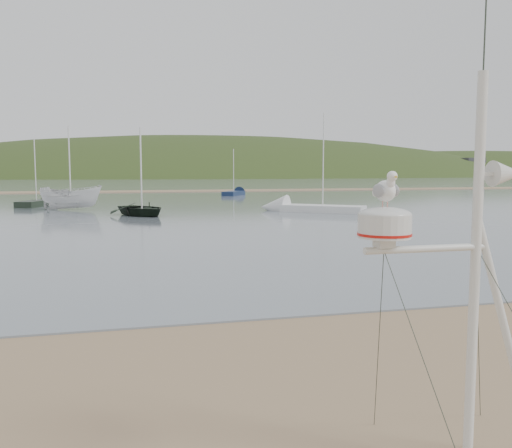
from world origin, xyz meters
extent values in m
plane|color=#84694C|center=(0.00, 0.00, 0.00)|extent=(560.00, 560.00, 0.00)
cube|color=slate|center=(0.00, 132.00, 0.02)|extent=(560.00, 256.00, 0.04)
cube|color=#84694C|center=(0.00, 70.00, 0.07)|extent=(560.00, 7.00, 0.07)
ellipsoid|color=#253515|center=(40.00, 235.00, -22.00)|extent=(400.00, 180.00, 80.00)
ellipsoid|color=#253515|center=(180.00, 235.00, -15.40)|extent=(300.00, 135.00, 56.00)
cube|color=beige|center=(-36.00, 196.00, 4.00)|extent=(8.40, 6.30, 8.00)
cube|color=beige|center=(-10.00, 196.00, 4.00)|extent=(8.40, 6.30, 8.00)
cube|color=beige|center=(16.00, 196.00, 4.00)|extent=(8.40, 6.30, 8.00)
cube|color=beige|center=(42.00, 196.00, 4.00)|extent=(8.40, 6.30, 8.00)
cube|color=beige|center=(68.00, 196.00, 4.00)|extent=(8.40, 6.30, 8.00)
cube|color=beige|center=(94.00, 196.00, 4.00)|extent=(8.40, 6.30, 8.00)
cube|color=beige|center=(120.00, 196.00, 4.00)|extent=(8.40, 6.30, 8.00)
cube|color=beige|center=(146.00, 196.00, 4.00)|extent=(8.40, 6.30, 8.00)
cylinder|color=silver|center=(3.25, -1.88, 2.03)|extent=(0.10, 0.10, 4.06)
cylinder|color=silver|center=(3.68, -1.88, 1.32)|extent=(0.94, 0.08, 2.67)
cylinder|color=silver|center=(2.69, -1.88, 2.34)|extent=(1.32, 0.07, 0.07)
cylinder|color=#2D382D|center=(3.25, -1.88, 4.47)|extent=(0.02, 0.02, 0.91)
cube|color=silver|center=(2.23, -1.88, 2.41)|extent=(0.16, 0.16, 0.09)
cylinder|color=silver|center=(2.23, -1.88, 2.57)|extent=(0.51, 0.51, 0.22)
cylinder|color=red|center=(2.23, -1.88, 2.49)|extent=(0.52, 0.52, 0.03)
ellipsoid|color=silver|center=(2.23, -1.88, 2.68)|extent=(0.51, 0.51, 0.14)
cone|color=silver|center=(3.53, -1.88, 3.07)|extent=(0.26, 0.26, 0.26)
cube|color=silver|center=(3.35, -1.88, 3.07)|extent=(0.20, 0.04, 0.04)
cylinder|color=tan|center=(2.20, -1.88, 2.79)|extent=(0.01, 0.01, 0.07)
cylinder|color=tan|center=(2.25, -1.88, 2.79)|extent=(0.01, 0.01, 0.07)
ellipsoid|color=white|center=(2.23, -1.88, 2.90)|extent=(0.17, 0.27, 0.20)
ellipsoid|color=#98999F|center=(2.15, -1.89, 2.91)|extent=(0.05, 0.22, 0.13)
ellipsoid|color=#98999F|center=(2.31, -1.89, 2.91)|extent=(0.05, 0.22, 0.13)
cone|color=white|center=(2.23, -1.74, 2.88)|extent=(0.09, 0.08, 0.09)
ellipsoid|color=white|center=(2.23, -1.98, 2.99)|extent=(0.08, 0.08, 0.12)
sphere|color=white|center=(2.23, -2.01, 3.05)|extent=(0.10, 0.10, 0.10)
cone|color=gold|center=(2.23, -2.06, 3.04)|extent=(0.02, 0.05, 0.02)
imported|color=black|center=(1.16, 30.09, 2.23)|extent=(3.18, 2.32, 4.39)
imported|color=silver|center=(-3.87, 36.71, 2.48)|extent=(2.36, 2.32, 4.87)
cube|color=#132344|center=(12.88, 56.48, 0.29)|extent=(3.56, 4.61, 0.50)
cone|color=#132344|center=(14.36, 58.96, 0.29)|extent=(2.05, 2.10, 1.44)
cylinder|color=silver|center=(12.88, 56.48, 3.02)|extent=(0.08, 0.08, 4.96)
cube|color=black|center=(-6.99, 41.56, 0.29)|extent=(2.91, 4.81, 0.50)
cone|color=black|center=(-6.02, 44.33, 0.29)|extent=(1.92, 2.00, 1.47)
cylinder|color=silver|center=(-6.99, 41.56, 3.06)|extent=(0.08, 0.08, 5.05)
cube|color=silver|center=(13.90, 29.94, 0.29)|extent=(5.85, 5.20, 0.50)
cone|color=silver|center=(10.92, 32.31, 0.29)|extent=(2.82, 2.79, 1.91)
cylinder|color=silver|center=(13.90, 29.94, 3.82)|extent=(0.08, 0.08, 6.55)
camera|label=1|loc=(-0.21, -6.57, 3.11)|focal=38.00mm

